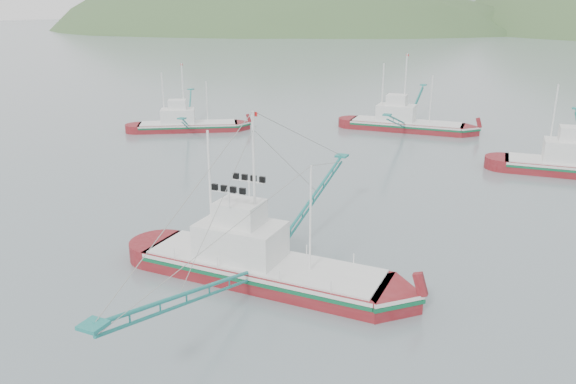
% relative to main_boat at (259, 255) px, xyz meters
% --- Properties ---
extents(ground, '(1200.00, 1200.00, 0.00)m').
position_rel_main_boat_xyz_m(ground, '(-1.59, 1.66, -1.63)').
color(ground, slate).
rests_on(ground, ground).
extents(main_boat, '(15.47, 28.02, 11.34)m').
position_rel_main_boat_xyz_m(main_boat, '(0.00, 0.00, 0.00)').
color(main_boat, maroon).
rests_on(main_boat, ground).
extents(bg_boat_far, '(15.28, 27.30, 11.05)m').
position_rel_main_boat_xyz_m(bg_boat_far, '(-2.40, 47.52, -0.11)').
color(bg_boat_far, maroon).
rests_on(bg_boat_far, ground).
extents(bg_boat_left, '(16.40, 22.02, 9.74)m').
position_rel_main_boat_xyz_m(bg_boat_left, '(-29.22, 34.93, 0.43)').
color(bg_boat_left, maroon).
rests_on(bg_boat_left, ground).
extents(headland_left, '(448.00, 308.00, 210.00)m').
position_rel_main_boat_xyz_m(headland_left, '(-181.59, 361.66, -1.63)').
color(headland_left, '#39572D').
rests_on(headland_left, ground).
extents(ridge_distant, '(960.00, 400.00, 240.00)m').
position_rel_main_boat_xyz_m(ridge_distant, '(28.41, 561.66, -1.63)').
color(ridge_distant, slate).
rests_on(ridge_distant, ground).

